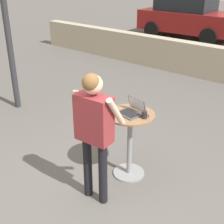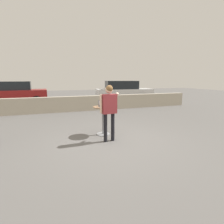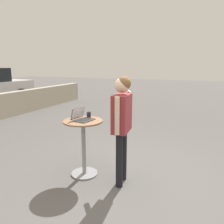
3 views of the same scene
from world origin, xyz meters
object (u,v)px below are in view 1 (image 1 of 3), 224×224
laptop (132,111)px  coffee_mug (144,115)px  standing_person (94,123)px  parked_car_near_street (188,17)px  cafe_table (130,137)px

laptop → coffee_mug: (0.21, -0.01, 0.01)m
standing_person → parked_car_near_street: 10.49m
standing_person → parked_car_near_street: size_ratio=0.43×
cafe_table → laptop: 0.40m
coffee_mug → standing_person: size_ratio=0.06×
coffee_mug → parked_car_near_street: parked_car_near_street is taller
laptop → parked_car_near_street: size_ratio=0.09×
parked_car_near_street → cafe_table: bearing=-66.7°
coffee_mug → standing_person: bearing=-108.6°
cafe_table → parked_car_near_street: bearing=113.3°
coffee_mug → parked_car_near_street: 9.94m
cafe_table → coffee_mug: coffee_mug is taller
laptop → parked_car_near_street: parked_car_near_street is taller
laptop → cafe_table: bearing=-115.1°
laptop → coffee_mug: size_ratio=3.23×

